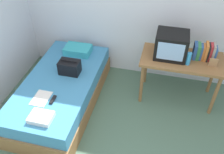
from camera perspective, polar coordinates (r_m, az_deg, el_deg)
The scene contains 12 objects.
wall_back at distance 3.86m, azimuth 7.73°, elevation 17.05°, with size 5.20×0.10×2.60m, color silver.
bed at distance 3.79m, azimuth -11.58°, elevation -3.27°, with size 1.00×2.00×0.47m.
desk at distance 3.70m, azimuth 15.75°, elevation 2.99°, with size 1.16×0.60×0.74m.
tv at distance 3.55m, azimuth 13.54°, elevation 7.22°, with size 0.44×0.39×0.36m.
water_bottle at distance 3.49m, azimuth 17.25°, elevation 4.08°, with size 0.07×0.07×0.18m, color #3399DB.
book_row at distance 3.66m, azimuth 20.64°, elevation 5.48°, with size 0.31×0.17×0.25m.
picture_frame at distance 3.58m, azimuth 22.37°, elevation 3.09°, with size 0.11×0.02×0.12m, color #9E754C.
pillow at distance 4.10m, azimuth -7.90°, elevation 6.24°, with size 0.42×0.29×0.12m, color #33A8B7.
handbag at distance 3.66m, azimuth -9.78°, elevation 2.26°, with size 0.30×0.20×0.22m.
magazine at distance 3.40m, azimuth -16.06°, elevation -4.74°, with size 0.21×0.29×0.01m, color white.
remote_dark at distance 3.33m, azimuth -13.52°, elevation -5.14°, with size 0.04×0.16×0.02m, color black.
folded_towel at distance 3.12m, azimuth -16.08°, elevation -8.96°, with size 0.28×0.22×0.06m, color white.
Camera 1 is at (0.37, -1.55, 2.78)m, focal length 39.53 mm.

